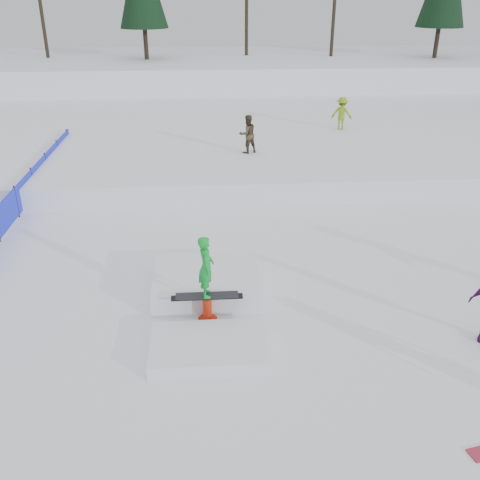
{
  "coord_description": "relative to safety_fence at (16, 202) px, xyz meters",
  "views": [
    {
      "loc": [
        -0.37,
        -10.17,
        6.89
      ],
      "look_at": [
        0.5,
        2.0,
        1.1
      ],
      "focal_mm": 40.0,
      "sensor_mm": 36.0,
      "label": 1
    }
  ],
  "objects": [
    {
      "name": "jib_rail_feature",
      "position": [
        6.12,
        -5.95,
        -0.25
      ],
      "size": [
        2.6,
        4.4,
        2.11
      ],
      "color": "white",
      "rests_on": "ground"
    },
    {
      "name": "walker_olive",
      "position": [
        7.94,
        4.3,
        1.01
      ],
      "size": [
        0.91,
        0.83,
        1.52
      ],
      "primitive_type": "imported",
      "rotation": [
        0.0,
        0.0,
        3.56
      ],
      "color": "#3E3122",
      "rests_on": "snow_midrise"
    },
    {
      "name": "walker_ygreen",
      "position": [
        12.67,
        7.9,
        1.0
      ],
      "size": [
        1.11,
        0.91,
        1.49
      ],
      "primitive_type": "imported",
      "rotation": [
        0.0,
        0.0,
        2.7
      ],
      "color": "#769A13",
      "rests_on": "snow_midrise"
    },
    {
      "name": "snow_berm",
      "position": [
        6.5,
        23.4,
        0.65
      ],
      "size": [
        60.0,
        14.0,
        2.4
      ],
      "primitive_type": "cube",
      "color": "white",
      "rests_on": "ground"
    },
    {
      "name": "ground",
      "position": [
        6.5,
        -6.6,
        -0.55
      ],
      "size": [
        120.0,
        120.0,
        0.0
      ],
      "primitive_type": "plane",
      "color": "white"
    },
    {
      "name": "safety_fence",
      "position": [
        0.0,
        0.0,
        0.0
      ],
      "size": [
        0.05,
        16.0,
        1.1
      ],
      "color": "#212CDE",
      "rests_on": "ground"
    },
    {
      "name": "snow_midrise",
      "position": [
        6.5,
        9.4,
        -0.15
      ],
      "size": [
        50.0,
        18.0,
        0.8
      ],
      "primitive_type": "cube",
      "color": "white",
      "rests_on": "ground"
    }
  ]
}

